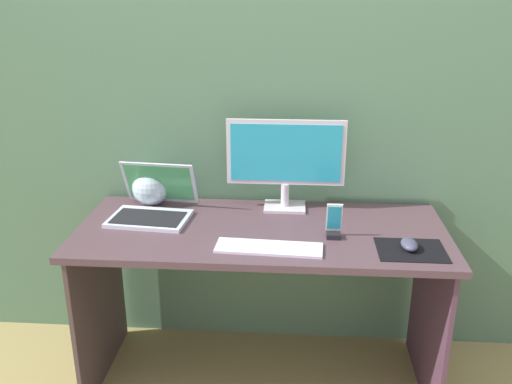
# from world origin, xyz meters

# --- Properties ---
(ground_plane) EXTENTS (8.00, 8.00, 0.00)m
(ground_plane) POSITION_xyz_m (0.00, 0.00, 0.00)
(ground_plane) COLOR tan
(wall_back) EXTENTS (6.00, 0.04, 2.50)m
(wall_back) POSITION_xyz_m (0.00, 0.36, 1.25)
(wall_back) COLOR #567F5C
(wall_back) RESTS_ON ground_plane
(desk) EXTENTS (1.49, 0.63, 0.73)m
(desk) POSITION_xyz_m (0.00, 0.00, 0.58)
(desk) COLOR #513A41
(desk) RESTS_ON ground_plane
(monitor) EXTENTS (0.51, 0.14, 0.40)m
(monitor) POSITION_xyz_m (0.09, 0.23, 0.95)
(monitor) COLOR silver
(monitor) RESTS_ON desk
(laptop) EXTENTS (0.35, 0.33, 0.21)m
(laptop) POSITION_xyz_m (-0.47, 0.10, 0.77)
(laptop) COLOR silver
(laptop) RESTS_ON desk
(fishbowl) EXTENTS (0.16, 0.16, 0.16)m
(fishbowl) POSITION_xyz_m (-0.51, 0.23, 0.80)
(fishbowl) COLOR silver
(fishbowl) RESTS_ON desk
(keyboard_external) EXTENTS (0.40, 0.14, 0.01)m
(keyboard_external) POSITION_xyz_m (0.04, -0.19, 0.73)
(keyboard_external) COLOR white
(keyboard_external) RESTS_ON desk
(mousepad) EXTENTS (0.25, 0.20, 0.00)m
(mousepad) POSITION_xyz_m (0.56, -0.16, 0.73)
(mousepad) COLOR black
(mousepad) RESTS_ON desk
(mouse) EXTENTS (0.06, 0.10, 0.04)m
(mouse) POSITION_xyz_m (0.56, -0.15, 0.75)
(mouse) COLOR #42445B
(mouse) RESTS_ON mousepad
(phone_in_dock) EXTENTS (0.06, 0.05, 0.14)m
(phone_in_dock) POSITION_xyz_m (0.29, -0.06, 0.78)
(phone_in_dock) COLOR black
(phone_in_dock) RESTS_ON desk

